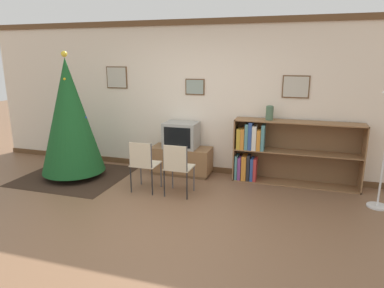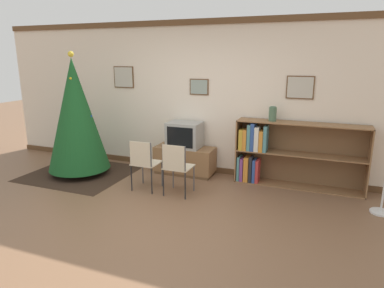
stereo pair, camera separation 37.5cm
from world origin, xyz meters
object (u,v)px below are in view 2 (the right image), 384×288
(folding_chair_left, at_px, (144,162))
(folding_chair_right, at_px, (176,166))
(vase, at_px, (273,114))
(bookshelf, at_px, (277,153))
(christmas_tree, at_px, (76,115))
(tv_console, at_px, (185,160))
(television, at_px, (185,135))

(folding_chair_left, height_order, folding_chair_right, same)
(folding_chair_right, distance_m, vase, 1.78)
(bookshelf, relative_size, vase, 8.64)
(christmas_tree, distance_m, tv_console, 2.08)
(christmas_tree, bearing_deg, television, 21.79)
(folding_chair_left, distance_m, vase, 2.20)
(folding_chair_left, distance_m, folding_chair_right, 0.56)
(christmas_tree, xyz_separation_m, folding_chair_right, (2.05, -0.29, -0.61))
(christmas_tree, xyz_separation_m, bookshelf, (3.38, 0.78, -0.55))
(tv_console, bearing_deg, television, -90.00)
(bookshelf, bearing_deg, television, -177.58)
(tv_console, height_order, vase, vase)
(tv_console, height_order, television, television)
(bookshelf, xyz_separation_m, vase, (-0.10, 0.00, 0.65))
(tv_console, height_order, folding_chair_left, folding_chair_left)
(tv_console, height_order, folding_chair_right, folding_chair_right)
(folding_chair_left, distance_m, bookshelf, 2.17)
(television, distance_m, bookshelf, 1.62)
(bookshelf, bearing_deg, vase, 179.38)
(tv_console, bearing_deg, folding_chair_right, -74.34)
(folding_chair_right, bearing_deg, christmas_tree, 171.98)
(folding_chair_left, bearing_deg, tv_console, 74.34)
(bookshelf, distance_m, vase, 0.66)
(folding_chair_right, bearing_deg, bookshelf, 38.66)
(tv_console, relative_size, television, 1.83)
(tv_console, xyz_separation_m, folding_chair_right, (0.28, -1.00, 0.22))
(folding_chair_right, bearing_deg, television, 105.69)
(vase, bearing_deg, folding_chair_right, -139.11)
(christmas_tree, bearing_deg, vase, 13.32)
(bookshelf, bearing_deg, christmas_tree, -167.08)
(tv_console, distance_m, folding_chair_left, 1.06)
(christmas_tree, xyz_separation_m, vase, (3.28, 0.78, 0.10))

